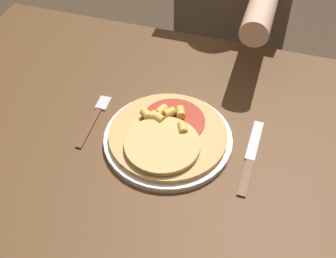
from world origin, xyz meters
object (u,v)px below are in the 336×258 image
object	(u,v)px
dining_table	(171,175)
plate	(168,139)
pizza	(167,135)
knife	(250,158)
person_diner	(235,11)
fork	(95,117)

from	to	relation	value
dining_table	plate	bearing A→B (deg)	129.18
pizza	knife	world-z (taller)	pizza
dining_table	knife	world-z (taller)	knife
pizza	person_diner	bearing A→B (deg)	87.14
plate	person_diner	bearing A→B (deg)	87.23
pizza	dining_table	bearing A→B (deg)	-36.22
pizza	fork	distance (m)	0.19
dining_table	pizza	size ratio (longest dim) A/B	4.82
dining_table	person_diner	distance (m)	0.66
fork	dining_table	bearing A→B (deg)	-9.84
person_diner	knife	bearing A→B (deg)	-76.45
plate	knife	size ratio (longest dim) A/B	1.31
plate	pizza	xyz separation A→B (m)	(-0.00, -0.00, 0.02)
fork	pizza	bearing A→B (deg)	-7.70
pizza	knife	size ratio (longest dim) A/B	1.20
dining_table	fork	distance (m)	0.23
plate	pizza	size ratio (longest dim) A/B	1.09
person_diner	dining_table	bearing A→B (deg)	-91.72
plate	person_diner	xyz separation A→B (m)	(0.03, 0.65, -0.05)
fork	knife	distance (m)	0.37
fork	plate	bearing A→B (deg)	-6.20
knife	person_diner	bearing A→B (deg)	103.55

